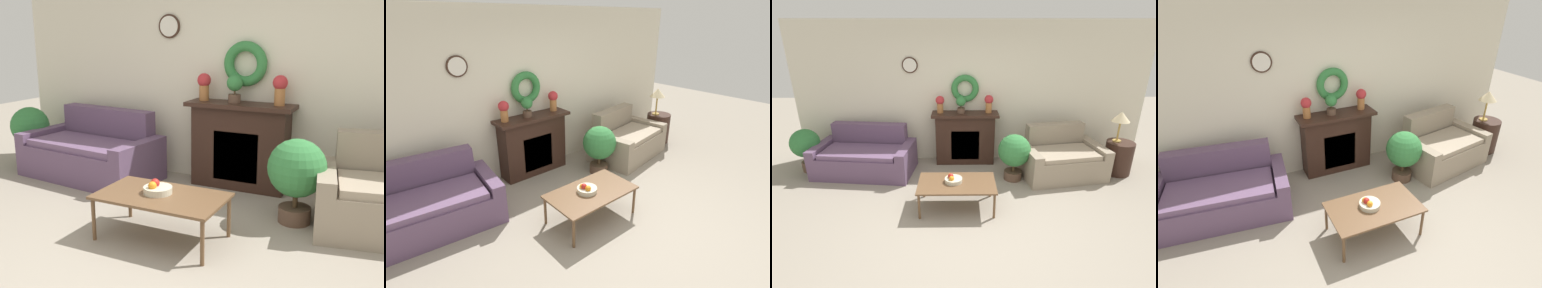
{
  "view_description": "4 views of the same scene",
  "coord_description": "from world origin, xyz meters",
  "views": [
    {
      "loc": [
        1.62,
        -2.69,
        1.82
      ],
      "look_at": [
        -0.27,
        1.23,
        0.74
      ],
      "focal_mm": 42.0,
      "sensor_mm": 36.0,
      "label": 1
    },
    {
      "loc": [
        -2.56,
        -1.88,
        2.51
      ],
      "look_at": [
        0.03,
        1.21,
        0.81
      ],
      "focal_mm": 28.0,
      "sensor_mm": 36.0,
      "label": 2
    },
    {
      "loc": [
        -0.21,
        -3.32,
        2.6
      ],
      "look_at": [
        -0.15,
        1.43,
        0.7
      ],
      "focal_mm": 28.0,
      "sensor_mm": 36.0,
      "label": 3
    },
    {
      "loc": [
        -1.72,
        -1.95,
        2.85
      ],
      "look_at": [
        -0.25,
        1.35,
        0.92
      ],
      "focal_mm": 28.0,
      "sensor_mm": 36.0,
      "label": 4
    }
  ],
  "objects": [
    {
      "name": "ground_plane",
      "position": [
        0.0,
        0.0,
        0.0
      ],
      "size": [
        16.0,
        16.0,
        0.0
      ],
      "primitive_type": "plane",
      "color": "gray"
    },
    {
      "name": "table_lamp",
      "position": [
        2.65,
        1.74,
        1.06
      ],
      "size": [
        0.31,
        0.31,
        0.56
      ],
      "color": "#B28E42",
      "rests_on": "side_table_by_loveseat"
    },
    {
      "name": "side_table_by_loveseat",
      "position": [
        2.71,
        1.69,
        0.31
      ],
      "size": [
        0.49,
        0.49,
        0.61
      ],
      "color": "#331E16",
      "rests_on": "ground_plane"
    },
    {
      "name": "coffee_table",
      "position": [
        -0.26,
        0.58,
        0.39
      ],
      "size": [
        1.15,
        0.66,
        0.42
      ],
      "color": "brown",
      "rests_on": "ground_plane"
    },
    {
      "name": "fruit_bowl",
      "position": [
        -0.32,
        0.61,
        0.46
      ],
      "size": [
        0.26,
        0.26,
        0.12
      ],
      "color": "beige",
      "rests_on": "coffee_table"
    },
    {
      "name": "potted_plant_on_mantel",
      "position": [
        -0.19,
        2.21,
        1.21
      ],
      "size": [
        0.19,
        0.19,
        0.32
      ],
      "color": "brown",
      "rests_on": "fireplace"
    },
    {
      "name": "wall_back",
      "position": [
        -0.01,
        2.42,
        1.35
      ],
      "size": [
        6.8,
        0.18,
        2.7
      ],
      "color": "beige",
      "rests_on": "ground_plane"
    },
    {
      "name": "fireplace",
      "position": [
        -0.12,
        2.22,
        0.52
      ],
      "size": [
        1.27,
        0.41,
        1.03
      ],
      "color": "#331E16",
      "rests_on": "ground_plane"
    },
    {
      "name": "couch_left",
      "position": [
        -1.98,
        1.8,
        0.3
      ],
      "size": [
        1.84,
        1.09,
        0.85
      ],
      "rotation": [
        0.0,
        0.0,
        -0.1
      ],
      "color": "#604766",
      "rests_on": "ground_plane"
    },
    {
      "name": "potted_plant_floor_by_loveseat",
      "position": [
        0.73,
        1.47,
        0.52
      ],
      "size": [
        0.57,
        0.57,
        0.84
      ],
      "color": "brown",
      "rests_on": "ground_plane"
    },
    {
      "name": "loveseat_right",
      "position": [
        1.62,
        1.65,
        0.31
      ],
      "size": [
        1.57,
        1.15,
        0.88
      ],
      "rotation": [
        0.0,
        0.0,
        0.17
      ],
      "color": "gray",
      "rests_on": "ground_plane"
    },
    {
      "name": "vase_on_mantel_left",
      "position": [
        -0.59,
        2.23,
        1.22
      ],
      "size": [
        0.17,
        0.17,
        0.33
      ],
      "color": "#AD6B38",
      "rests_on": "fireplace"
    },
    {
      "name": "vase_on_mantel_right",
      "position": [
        0.33,
        2.23,
        1.22
      ],
      "size": [
        0.17,
        0.17,
        0.34
      ],
      "color": "#AD6B38",
      "rests_on": "fireplace"
    }
  ]
}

